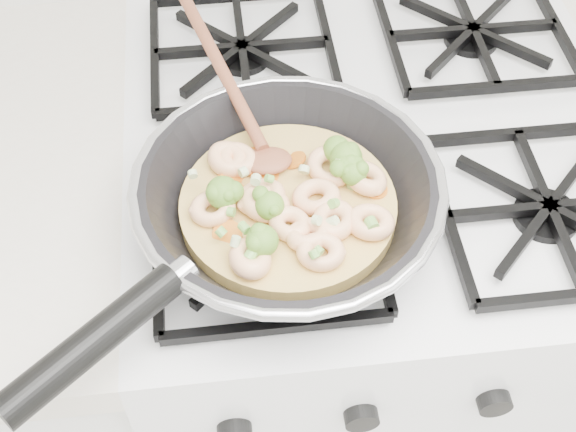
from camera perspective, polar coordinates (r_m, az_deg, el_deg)
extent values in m
cube|color=white|center=(1.28, 4.92, -8.24)|extent=(0.60, 0.60, 0.90)
cube|color=black|center=(0.91, 6.86, 6.73)|extent=(0.56, 0.56, 0.02)
torus|color=#B7B7BE|center=(0.75, 0.00, 2.40)|extent=(0.31, 0.31, 0.01)
cylinder|color=black|center=(0.67, -14.25, -9.03)|extent=(0.16, 0.14, 0.03)
cylinder|color=tan|center=(0.78, 0.00, 0.69)|extent=(0.22, 0.22, 0.02)
ellipsoid|color=brown|center=(0.80, -1.50, 4.09)|extent=(0.05, 0.06, 0.01)
cylinder|color=brown|center=(0.87, -4.97, 10.84)|extent=(0.08, 0.23, 0.05)
torus|color=#FFCA96|center=(0.75, 6.09, -0.46)|extent=(0.06, 0.06, 0.02)
torus|color=#FFCA96|center=(0.74, 0.15, -0.59)|extent=(0.06, 0.06, 0.02)
torus|color=#FFCA96|center=(0.78, 5.77, 2.79)|extent=(0.07, 0.06, 0.03)
torus|color=#FFCA96|center=(0.76, -5.58, 0.54)|extent=(0.05, 0.05, 0.02)
torus|color=#FFCA96|center=(0.73, 1.53, -1.40)|extent=(0.06, 0.06, 0.02)
torus|color=#FFCA96|center=(0.80, -4.46, 4.18)|extent=(0.07, 0.06, 0.02)
torus|color=#FFCA96|center=(0.80, -3.73, 4.18)|extent=(0.06, 0.06, 0.02)
torus|color=#FFCA96|center=(0.72, 2.43, -2.66)|extent=(0.05, 0.06, 0.02)
torus|color=#FFCA96|center=(0.76, 2.09, 1.41)|extent=(0.06, 0.06, 0.02)
torus|color=#FFCA96|center=(0.72, -2.82, -3.15)|extent=(0.06, 0.05, 0.03)
torus|color=#FFCA96|center=(0.76, -2.00, 1.39)|extent=(0.07, 0.07, 0.03)
torus|color=#FFCA96|center=(0.79, 3.09, 3.65)|extent=(0.07, 0.07, 0.03)
torus|color=#FFCA96|center=(0.76, -1.72, 0.93)|extent=(0.07, 0.08, 0.03)
torus|color=#FFCA96|center=(0.75, 3.41, -0.31)|extent=(0.07, 0.07, 0.02)
ellipsoid|color=#649731|center=(0.74, -1.36, 0.77)|extent=(0.04, 0.04, 0.03)
ellipsoid|color=#649731|center=(0.78, 4.36, 3.70)|extent=(0.04, 0.04, 0.03)
ellipsoid|color=#649731|center=(0.75, -4.83, 1.74)|extent=(0.04, 0.04, 0.03)
ellipsoid|color=#649731|center=(0.78, 4.70, 3.59)|extent=(0.04, 0.04, 0.03)
ellipsoid|color=#649731|center=(0.78, 4.29, 4.29)|extent=(0.04, 0.04, 0.03)
ellipsoid|color=#649731|center=(0.77, 4.85, 3.20)|extent=(0.04, 0.04, 0.03)
ellipsoid|color=#649731|center=(0.72, -1.92, -1.84)|extent=(0.04, 0.04, 0.03)
ellipsoid|color=#649731|center=(0.79, 3.61, 4.94)|extent=(0.04, 0.04, 0.03)
cylinder|color=orange|center=(0.75, -4.50, -1.36)|extent=(0.04, 0.04, 0.01)
cylinder|color=orange|center=(0.79, -1.74, 3.10)|extent=(0.04, 0.04, 0.00)
cylinder|color=orange|center=(0.81, 0.45, 4.15)|extent=(0.03, 0.03, 0.01)
cylinder|color=orange|center=(0.77, -1.82, 1.33)|extent=(0.04, 0.03, 0.01)
cylinder|color=orange|center=(0.81, -2.53, 4.09)|extent=(0.04, 0.04, 0.01)
cylinder|color=orange|center=(0.74, 2.12, -1.42)|extent=(0.04, 0.04, 0.01)
cylinder|color=orange|center=(0.81, -0.63, 4.12)|extent=(0.03, 0.03, 0.01)
cylinder|color=orange|center=(0.78, -3.98, 1.69)|extent=(0.03, 0.03, 0.01)
cylinder|color=orange|center=(0.81, -3.20, 4.29)|extent=(0.04, 0.04, 0.01)
cylinder|color=orange|center=(0.79, -4.32, 2.66)|extent=(0.03, 0.03, 0.01)
cylinder|color=orange|center=(0.79, -4.12, 2.48)|extent=(0.04, 0.04, 0.01)
cylinder|color=orange|center=(0.78, 6.49, 1.96)|extent=(0.03, 0.03, 0.01)
cylinder|color=orange|center=(0.74, -2.79, -1.94)|extent=(0.03, 0.03, 0.01)
cylinder|color=orange|center=(0.81, -3.37, 4.09)|extent=(0.04, 0.04, 0.01)
cylinder|color=beige|center=(0.77, -7.04, 3.08)|extent=(0.01, 0.01, 0.01)
cylinder|color=#6EAD45|center=(0.75, 3.39, 0.93)|extent=(0.01, 0.01, 0.01)
cylinder|color=#6EAD45|center=(0.73, 6.18, -0.58)|extent=(0.01, 0.01, 0.01)
cylinder|color=beige|center=(0.75, -2.39, 2.69)|extent=(0.01, 0.01, 0.01)
cylinder|color=beige|center=(0.78, 1.19, 3.45)|extent=(0.01, 0.01, 0.01)
cylinder|color=#6EAD45|center=(0.71, -2.72, -2.81)|extent=(0.01, 0.01, 0.01)
cylinder|color=#6EAD45|center=(0.73, -4.95, -1.17)|extent=(0.01, 0.01, 0.01)
cylinder|color=beige|center=(0.77, -3.32, 3.26)|extent=(0.01, 0.01, 0.01)
cylinder|color=beige|center=(0.73, 2.14, -0.31)|extent=(0.01, 0.01, 0.01)
cylinder|color=#6EAD45|center=(0.71, 2.25, -2.60)|extent=(0.01, 0.01, 0.01)
cylinder|color=#6EAD45|center=(0.74, -4.22, 0.30)|extent=(0.01, 0.01, 0.01)
cylinder|color=beige|center=(0.73, 3.32, -0.45)|extent=(0.01, 0.01, 0.01)
cylinder|color=beige|center=(0.71, -3.90, -1.87)|extent=(0.01, 0.01, 0.01)
cylinder|color=#6EAD45|center=(0.72, -3.24, -0.88)|extent=(0.01, 0.01, 0.01)
cylinder|color=#6EAD45|center=(0.76, -1.39, 2.77)|extent=(0.01, 0.01, 0.01)
cylinder|color=#6EAD45|center=(0.70, 1.93, -2.78)|extent=(0.01, 0.01, 0.01)
cylinder|color=#6EAD45|center=(0.78, 4.38, 4.93)|extent=(0.01, 0.01, 0.01)
cylinder|color=beige|center=(0.77, 3.94, 3.99)|extent=(0.01, 0.01, 0.01)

